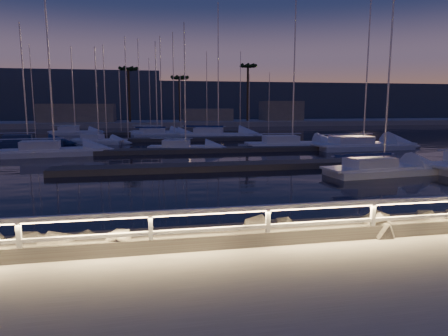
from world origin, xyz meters
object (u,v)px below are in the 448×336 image
Objects in this scene: sailboat_c at (380,168)px; guard_rail at (337,212)px; sailboat_f at (52,150)px; sailboat_j at (184,147)px; sailboat_g at (290,144)px; sailboat_e at (98,140)px; sailboat_k at (160,134)px; sailboat_n at (156,132)px; sailboat_l at (216,134)px; sailboat_i at (26,142)px; sailboat_m at (74,132)px; sailboat_h at (361,145)px.

guard_rail is at bearing -132.51° from sailboat_c.
sailboat_j is at bearing -1.04° from sailboat_f.
sailboat_g is at bearing 84.73° from sailboat_c.
sailboat_k is at bearing 73.26° from sailboat_e.
sailboat_c is 0.98× the size of sailboat_k.
sailboat_n is (9.26, 22.70, -0.03)m from sailboat_f.
sailboat_g is at bearing -52.92° from sailboat_l.
sailboat_l reaches higher than sailboat_g.
sailboat_g reaches higher than sailboat_i.
sailboat_l reaches higher than sailboat_i.
guard_rail is at bearing -74.46° from sailboat_j.
sailboat_f is 21.41m from sailboat_k.
sailboat_k is at bearing -62.54° from sailboat_n.
sailboat_e is at bearing -66.15° from sailboat_m.
sailboat_h is 39.62m from sailboat_m.
sailboat_h is at bearing -7.93° from sailboat_f.
sailboat_f is 1.15× the size of sailboat_m.
sailboat_g is 1.23× the size of sailboat_i.
sailboat_f is at bearing -92.61° from sailboat_n.
sailboat_j is (-10.46, -0.46, -0.06)m from sailboat_g.
sailboat_e is at bearing 122.71° from sailboat_c.
sailboat_n is at bearing 107.36° from sailboat_j.
guard_rail is 29.52m from sailboat_h.
sailboat_c is 45.53m from sailboat_m.
sailboat_i is 16.05m from sailboat_m.
sailboat_k is at bearing 104.32° from sailboat_c.
sailboat_c is 25.79m from sailboat_f.
sailboat_l reaches higher than sailboat_e.
sailboat_n is (6.71, 12.27, 0.04)m from sailboat_e.
sailboat_l is at bearing 36.29° from sailboat_f.
sailboat_h is 1.28× the size of sailboat_k.
sailboat_f is (-2.56, -10.42, 0.07)m from sailboat_e.
sailboat_f reaches higher than sailboat_n.
sailboat_c is at bearing -52.65° from sailboat_m.
sailboat_h is 33.84m from sailboat_i.
sailboat_f reaches higher than sailboat_k.
sailboat_m is 0.95× the size of sailboat_n.
sailboat_g reaches higher than sailboat_j.
sailboat_f reaches higher than sailboat_c.
sailboat_n is at bearing 94.14° from guard_rail.
sailboat_h is 1.47× the size of sailboat_j.
sailboat_j is at bearing -35.82° from sailboat_i.
sailboat_h is 16.89m from sailboat_j.
sailboat_k is at bearing 56.24° from sailboat_f.
sailboat_n is (-18.75, 23.34, -0.03)m from sailboat_h.
sailboat_i is at bearing 116.25° from guard_rail.
sailboat_l is at bearing 84.46° from guard_rail.
sailboat_f is at bearing 175.59° from sailboat_h.
sailboat_n reaches higher than guard_rail.
sailboat_g is 24.51m from sailboat_n.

